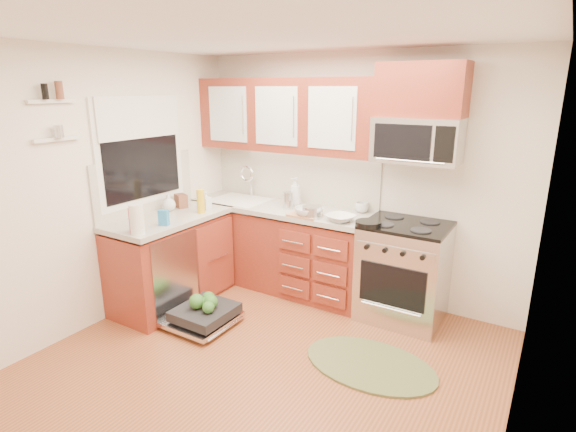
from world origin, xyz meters
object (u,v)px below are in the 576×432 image
Objects in this scene: rug at (370,364)px; stock_pot at (312,212)px; cutting_board at (304,215)px; bowl_b at (309,212)px; dishwasher at (202,315)px; paper_towel_roll at (137,219)px; microwave at (417,140)px; cup at (362,208)px; bowl_a at (340,218)px; range at (403,271)px; skillet at (368,223)px; sink at (239,211)px; upper_cabinets at (285,115)px.

stock_pot is at bearing 142.82° from rug.
bowl_b reaches higher than cutting_board.
paper_towel_roll is at bearing -140.63° from dishwasher.
cup is (-0.54, 0.10, -0.72)m from microwave.
stock_pot is 1.63m from paper_towel_roll.
cup is at bearing 82.63° from bowl_a.
cup is (-0.59, 1.13, 0.97)m from rug.
bowl_a is 0.40m from cup.
microwave reaches higher than range.
dishwasher is at bearing -134.98° from bowl_a.
skillet is 0.69m from cutting_board.
bowl_a is at bearing -97.37° from cup.
bowl_a is at bearing -163.08° from range.
sink is at bearing 171.72° from skillet.
dishwasher is at bearing -125.65° from stock_pot.
rug is (0.05, -1.03, -1.69)m from microwave.
stock_pot is 0.06m from bowl_b.
sink is 4.57× the size of cup.
range is 1.53× the size of sink.
range is 1.96m from sink.
bowl_a reaches higher than cutting_board.
microwave is 2.55m from dishwasher.
skillet reaches higher than dishwasher.
microwave is 5.60× the size of cup.
range is at bearing 12.23° from cutting_board.
rug is 1.36m from bowl_a.
microwave reaches higher than bowl_a.
microwave is 1.18m from stock_pot.
upper_cabinets is at bearing 16.45° from sink.
microwave reaches higher than cup.
skillet is 0.65m from bowl_b.
microwave reaches higher than bowl_b.
cutting_board is (0.44, -0.35, -0.94)m from upper_cabinets.
stock_pot reaches higher than range.
cup reaches higher than sink.
bowl_b reaches higher than rug.
range is at bearing 36.92° from paper_towel_roll.
microwave is 2.13m from sink.
stock_pot reaches higher than skillet.
dishwasher is at bearing -121.85° from cutting_board.
sink is at bearing 172.79° from bowl_a.
cup reaches higher than bowl_a.
bowl_b is (1.00, -0.17, 0.17)m from sink.
paper_towel_roll is at bearing -143.08° from range.
stock_pot is (-0.88, -0.33, -0.72)m from microwave.
dishwasher is 2.99× the size of skillet.
dishwasher is (-0.13, -1.27, -1.77)m from upper_cabinets.
cup reaches higher than rug.
paper_towel_roll reaches higher than bowl_a.
range is 1.23m from microwave.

